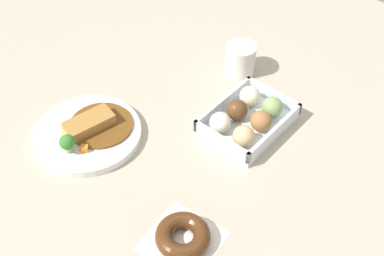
{
  "coord_description": "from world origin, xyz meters",
  "views": [
    {
      "loc": [
        -0.57,
        -0.57,
        0.83
      ],
      "look_at": [
        0.02,
        -0.06,
        0.03
      ],
      "focal_mm": 48.22,
      "sensor_mm": 36.0,
      "label": 1
    }
  ],
  "objects": [
    {
      "name": "chocolate_ring_donut",
      "position": [
        -0.19,
        -0.22,
        0.02
      ],
      "size": [
        0.15,
        0.15,
        0.03
      ],
      "color": "white",
      "rests_on": "ground_plane"
    },
    {
      "name": "donut_box",
      "position": [
        0.13,
        -0.13,
        0.03
      ],
      "size": [
        0.2,
        0.15,
        0.06
      ],
      "color": "silver",
      "rests_on": "ground_plane"
    },
    {
      "name": "curry_plate",
      "position": [
        -0.13,
        0.12,
        0.01
      ],
      "size": [
        0.24,
        0.24,
        0.06
      ],
      "color": "white",
      "rests_on": "ground_plane"
    },
    {
      "name": "coffee_mug",
      "position": [
        0.27,
        -0.0,
        0.04
      ],
      "size": [
        0.08,
        0.08,
        0.08
      ],
      "primitive_type": "cylinder",
      "color": "silver",
      "rests_on": "ground_plane"
    },
    {
      "name": "ground_plane",
      "position": [
        0.0,
        0.0,
        0.0
      ],
      "size": [
        1.6,
        1.6,
        0.0
      ],
      "primitive_type": "plane",
      "color": "#B2A893"
    }
  ]
}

